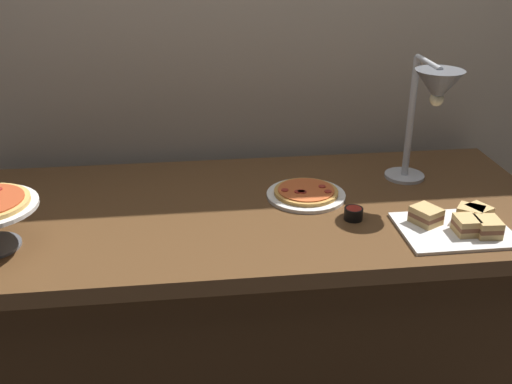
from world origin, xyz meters
name	(u,v)px	position (x,y,z in m)	size (l,w,h in m)	color
back_wall	(240,39)	(0.00, 0.50, 1.20)	(4.40, 0.04, 2.40)	tan
buffet_table	(256,302)	(0.00, 0.00, 0.39)	(1.90, 0.84, 0.76)	brown
heat_lamp	(432,97)	(0.56, 0.01, 1.10)	(0.15, 0.33, 0.44)	#B7BABF
pizza_plate_front	(306,194)	(0.17, 0.05, 0.77)	(0.26, 0.26, 0.03)	white
sandwich_platter	(460,224)	(0.58, -0.24, 0.78)	(0.32, 0.25, 0.06)	white
sauce_cup_near	(353,213)	(0.29, -0.13, 0.78)	(0.06, 0.06, 0.04)	black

